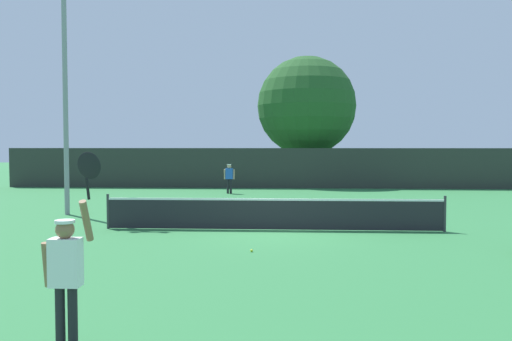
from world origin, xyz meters
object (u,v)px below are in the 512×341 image
player_serving (67,264)px  parked_car_mid (245,171)px  player_receiving (229,176)px  large_tree (307,106)px  tennis_ball (252,251)px  light_pole (65,71)px  parked_car_far (419,169)px  parked_car_near (170,171)px

player_serving → parked_car_mid: bearing=90.3°
player_receiving → large_tree: size_ratio=0.19×
tennis_ball → light_pole: size_ratio=0.01×
parked_car_mid → parked_car_far: (12.94, 3.28, 0.00)m
player_serving → parked_car_mid: (-0.14, 30.61, -0.32)m
light_pole → large_tree: light_pole is taller
tennis_ball → large_tree: size_ratio=0.01×
player_receiving → player_serving: bearing=90.7°
player_receiving → large_tree: 9.20m
player_receiving → tennis_ball: bearing=98.1°
parked_car_near → tennis_ball: bearing=-70.6°
tennis_ball → light_pole: light_pole is taller
player_serving → tennis_ball: (1.91, 6.21, -1.06)m
player_receiving → light_pole: (-5.10, -8.80, 4.33)m
player_receiving → parked_car_mid: bearing=-90.7°
player_receiving → tennis_ball: (2.16, -15.26, -0.91)m
player_receiving → parked_car_near: bearing=-59.5°
tennis_ball → light_pole: bearing=138.3°
tennis_ball → parked_car_far: parked_car_far is taller
large_tree → parked_car_far: 11.16m
tennis_ball → parked_car_near: (-7.27, 23.95, 0.74)m
tennis_ball → parked_car_near: size_ratio=0.02×
player_serving → parked_car_mid: size_ratio=0.59×
large_tree → player_serving: bearing=-98.2°
tennis_ball → player_serving: bearing=-107.1°
parked_car_mid → large_tree: bearing=-29.1°
tennis_ball → player_receiving: bearing=98.1°
parked_car_far → player_serving: bearing=-105.3°
large_tree → player_receiving: bearing=-122.2°
player_receiving → light_pole: light_pole is taller
player_receiving → light_pole: bearing=59.9°
parked_car_near → parked_car_far: 18.54m
parked_car_near → parked_car_far: same height
parked_car_mid → player_receiving: bearing=-92.3°
tennis_ball → light_pole: (-7.26, 6.46, 5.24)m
large_tree → light_pole: bearing=-121.0°
light_pole → parked_car_near: light_pole is taller
player_serving → parked_car_near: player_serving is taller
parked_car_far → parked_car_near: bearing=-163.0°
parked_car_near → parked_car_mid: 5.24m
player_serving → parked_car_near: (-5.36, 30.15, -0.32)m
player_serving → tennis_ball: 6.58m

